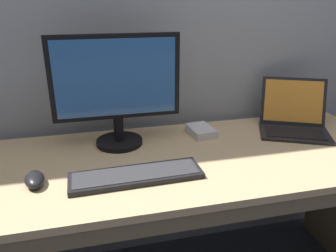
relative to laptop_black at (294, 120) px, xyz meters
The scene contains 6 objects.
desk 0.62m from the laptop_black, 163.94° to the right, with size 1.79×0.71×0.77m.
laptop_black is the anchor object (origin of this frame).
external_monitor 0.87m from the laptop_black, behind, with size 0.54×0.21×0.48m.
wired_keyboard 0.87m from the laptop_black, 161.22° to the right, with size 0.49×0.15×0.02m.
computer_mouse 1.20m from the laptop_black, 168.33° to the right, with size 0.07×0.11×0.04m, color black.
external_drive_box 0.46m from the laptop_black, behind, with size 0.10×0.15×0.04m, color silver.
Camera 1 is at (-0.40, -1.18, 1.39)m, focal length 35.26 mm.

